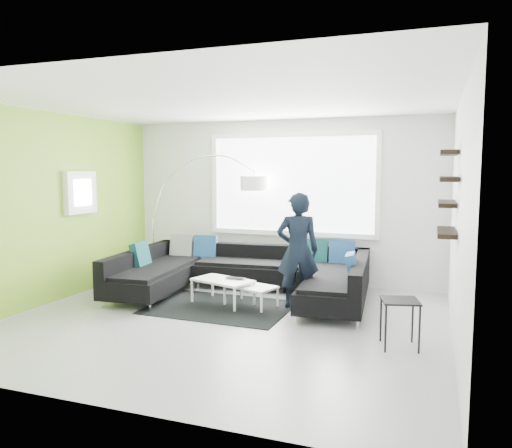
% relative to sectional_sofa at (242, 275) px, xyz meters
% --- Properties ---
extents(ground, '(5.50, 5.50, 0.00)m').
position_rel_sectional_sofa_xyz_m(ground, '(0.21, -1.18, -0.35)').
color(ground, '#939398').
rests_on(ground, ground).
extents(room_shell, '(5.54, 5.04, 2.82)m').
position_rel_sectional_sofa_xyz_m(room_shell, '(0.25, -0.97, 1.46)').
color(room_shell, silver).
rests_on(room_shell, ground).
extents(sectional_sofa, '(3.86, 2.57, 0.80)m').
position_rel_sectional_sofa_xyz_m(sectional_sofa, '(0.00, 0.00, 0.00)').
color(sectional_sofa, black).
rests_on(sectional_sofa, ground).
extents(rug, '(2.00, 1.47, 0.01)m').
position_rel_sectional_sofa_xyz_m(rug, '(-0.10, -0.61, -0.35)').
color(rug, black).
rests_on(rug, ground).
extents(coffee_table, '(1.26, 0.96, 0.36)m').
position_rel_sectional_sofa_xyz_m(coffee_table, '(0.07, -0.40, -0.17)').
color(coffee_table, silver).
rests_on(coffee_table, ground).
extents(arc_lamp, '(2.15, 1.01, 2.21)m').
position_rel_sectional_sofa_xyz_m(arc_lamp, '(-1.90, 0.56, 0.75)').
color(arc_lamp, white).
rests_on(arc_lamp, ground).
extents(side_table, '(0.47, 0.47, 0.54)m').
position_rel_sectional_sofa_xyz_m(side_table, '(2.40, -1.40, -0.08)').
color(side_table, black).
rests_on(side_table, ground).
extents(person, '(0.84, 0.77, 1.64)m').
position_rel_sectional_sofa_xyz_m(person, '(0.92, -0.22, 0.47)').
color(person, black).
rests_on(person, ground).
extents(laptop, '(0.30, 0.20, 0.02)m').
position_rel_sectional_sofa_xyz_m(laptop, '(0.02, -0.37, 0.02)').
color(laptop, black).
rests_on(laptop, coffee_table).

